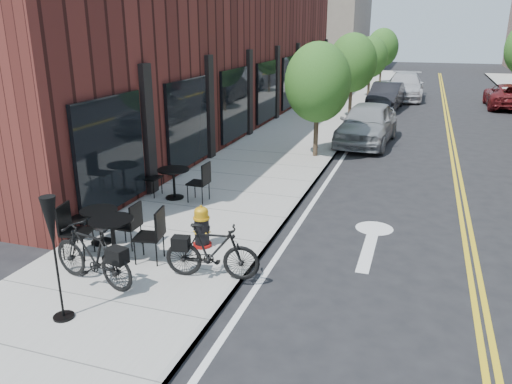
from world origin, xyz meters
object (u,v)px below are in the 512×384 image
(bicycle_right, at_px, (212,252))
(parked_car_c, at_px, (405,86))
(parked_car_b, at_px, (386,96))
(bistro_set_a, at_px, (100,221))
(parked_car_a, at_px, (367,123))
(fire_hydrant, at_px, (202,227))
(bistro_set_b, at_px, (112,233))
(parked_car_far, at_px, (508,96))
(bicycle_left, at_px, (92,255))
(patio_umbrella, at_px, (52,233))
(bistro_set_c, at_px, (174,179))

(bicycle_right, distance_m, parked_car_c, 25.64)
(parked_car_b, bearing_deg, bicycle_right, -89.36)
(bistro_set_a, relative_size, parked_car_a, 0.37)
(bicycle_right, distance_m, parked_car_b, 21.15)
(fire_hydrant, distance_m, bistro_set_b, 1.74)
(parked_car_b, bearing_deg, parked_car_far, 26.35)
(bicycle_right, height_order, bistro_set_a, bicycle_right)
(bistro_set_a, bearing_deg, parked_car_c, 78.11)
(bistro_set_a, xyz_separation_m, parked_car_b, (4.07, 20.44, 0.12))
(fire_hydrant, distance_m, bicycle_left, 2.32)
(patio_umbrella, xyz_separation_m, parked_car_b, (2.96, 23.03, -0.82))
(bicycle_right, bearing_deg, parked_car_far, -27.49)
(fire_hydrant, height_order, bicycle_left, bicycle_left)
(bistro_set_a, distance_m, bistro_set_c, 3.01)
(bistro_set_c, distance_m, patio_umbrella, 5.75)
(fire_hydrant, relative_size, bistro_set_c, 0.47)
(parked_car_far, bearing_deg, parked_car_c, -17.56)
(fire_hydrant, height_order, bistro_set_c, bistro_set_c)
(bicycle_left, height_order, patio_umbrella, patio_umbrella)
(fire_hydrant, bearing_deg, parked_car_a, 66.60)
(bistro_set_b, xyz_separation_m, parked_car_far, (9.82, 23.61, 0.02))
(fire_hydrant, xyz_separation_m, parked_car_a, (2.02, 11.01, 0.27))
(bicycle_left, distance_m, bistro_set_a, 1.78)
(bistro_set_b, bearing_deg, bicycle_left, -85.68)
(bicycle_right, height_order, patio_umbrella, patio_umbrella)
(fire_hydrant, bearing_deg, bistro_set_a, -179.29)
(bicycle_left, relative_size, parked_car_a, 0.39)
(bistro_set_a, bearing_deg, fire_hydrant, 12.88)
(fire_hydrant, height_order, parked_car_c, parked_car_c)
(bistro_set_a, xyz_separation_m, parked_car_a, (4.07, 11.52, 0.21))
(parked_car_a, height_order, parked_car_far, parked_car_a)
(bicycle_left, distance_m, bistro_set_c, 4.59)
(bicycle_right, bearing_deg, patio_umbrella, 129.19)
(bicycle_right, bearing_deg, bistro_set_a, 66.84)
(bicycle_right, distance_m, parked_car_a, 12.26)
(patio_umbrella, bearing_deg, fire_hydrant, 73.06)
(bistro_set_c, xyz_separation_m, parked_car_a, (3.94, 8.51, 0.17))
(parked_car_far, bearing_deg, parked_car_a, 61.27)
(fire_hydrant, distance_m, parked_car_b, 20.04)
(bicycle_left, bearing_deg, fire_hydrant, 162.49)
(bicycle_left, xyz_separation_m, parked_car_b, (3.15, 21.95, 0.05))
(bistro_set_c, height_order, parked_car_a, parked_car_a)
(patio_umbrella, xyz_separation_m, parked_car_c, (3.74, 27.47, -0.75))
(bistro_set_a, height_order, parked_car_far, parked_car_far)
(parked_car_a, height_order, parked_car_b, parked_car_a)
(bicycle_right, relative_size, parked_car_a, 0.36)
(bicycle_right, bearing_deg, parked_car_c, -14.13)
(parked_car_b, bearing_deg, fire_hydrant, -91.67)
(parked_car_c, bearing_deg, bicycle_left, -98.99)
(fire_hydrant, bearing_deg, patio_umbrella, -119.96)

